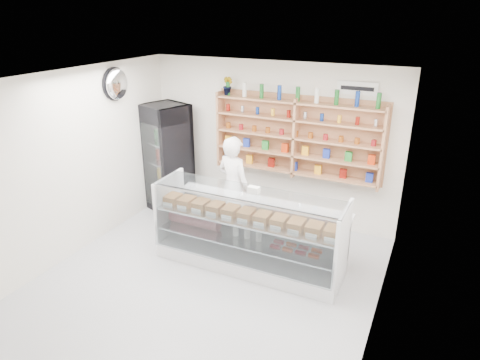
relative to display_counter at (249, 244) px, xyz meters
The scene contains 8 objects.
room 1.38m from the display_counter, 113.54° to the right, with size 5.00×5.00×5.00m.
display_counter is the anchor object (origin of this frame).
shop_worker 1.12m from the display_counter, 129.15° to the left, with size 0.62×0.41×1.71m, color white.
drinks_cooler 2.59m from the display_counter, 151.64° to the left, with size 0.91×0.90×2.00m.
wall_shelving 1.99m from the display_counter, 84.47° to the left, with size 2.84×0.28×1.33m.
potted_plant 2.76m from the display_counter, 125.71° to the left, with size 0.18×0.14×0.32m, color #1E6626.
security_mirror 3.31m from the display_counter, behind, with size 0.15×0.50×0.50m, color silver.
wall_sign 2.89m from the display_counter, 57.77° to the left, with size 0.62×0.03×0.20m, color white.
Camera 1 is at (2.60, -4.23, 3.57)m, focal length 32.00 mm.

